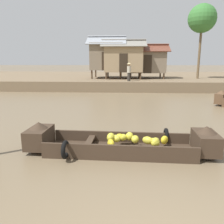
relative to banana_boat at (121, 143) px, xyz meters
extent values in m
plane|color=#726047|center=(0.71, 5.48, -0.30)|extent=(300.00, 300.00, 0.00)
cube|color=#756047|center=(0.71, 23.39, 0.16)|extent=(160.00, 20.00, 0.92)
cube|color=#3D2D21|center=(-0.03, -0.01, -0.24)|extent=(4.41, 1.43, 0.12)
cube|color=#3D2D21|center=(-0.01, 0.60, -0.01)|extent=(4.37, 0.22, 0.34)
cube|color=#3D2D21|center=(-0.05, -0.61, -0.01)|extent=(4.37, 0.22, 0.34)
cube|color=#3D2D21|center=(2.46, -0.09, 0.11)|extent=(0.65, 1.12, 0.57)
cone|color=#3D2D21|center=(2.46, -0.09, 0.49)|extent=(0.58, 0.58, 0.20)
cube|color=#3D2D21|center=(-2.53, 0.08, 0.11)|extent=(0.65, 1.12, 0.57)
cone|color=#3D2D21|center=(-2.53, 0.08, 0.49)|extent=(0.58, 0.58, 0.20)
cube|color=#3D2D21|center=(-0.97, 0.03, 0.01)|extent=(0.24, 1.17, 0.05)
torus|color=black|center=(1.45, 0.67, 0.02)|extent=(0.14, 0.52, 0.52)
torus|color=black|center=(-1.52, -0.68, 0.02)|extent=(0.14, 0.52, 0.52)
ellipsoid|color=yellow|center=(1.01, -0.14, 0.10)|extent=(0.35, 0.36, 0.27)
ellipsoid|color=yellow|center=(0.04, 0.29, 0.08)|extent=(0.36, 0.32, 0.22)
ellipsoid|color=yellow|center=(-0.03, 0.28, 0.09)|extent=(0.34, 0.28, 0.21)
ellipsoid|color=yellow|center=(-0.16, 0.09, 0.10)|extent=(0.37, 0.36, 0.23)
ellipsoid|color=yellow|center=(1.01, -0.17, 0.08)|extent=(0.34, 0.31, 0.22)
ellipsoid|color=gold|center=(0.96, -0.05, 0.07)|extent=(0.28, 0.36, 0.24)
ellipsoid|color=yellow|center=(-0.31, 0.05, 0.16)|extent=(0.30, 0.36, 0.27)
ellipsoid|color=yellow|center=(1.33, 0.25, 0.03)|extent=(0.33, 0.35, 0.27)
ellipsoid|color=gold|center=(0.79, -0.05, 0.12)|extent=(0.40, 0.36, 0.23)
ellipsoid|color=yellow|center=(-0.28, -0.33, 0.09)|extent=(0.29, 0.37, 0.27)
ellipsoid|color=yellow|center=(0.43, 0.11, 0.09)|extent=(0.26, 0.31, 0.24)
ellipsoid|color=yellow|center=(0.26, 0.36, 0.09)|extent=(0.32, 0.31, 0.27)
cube|color=brown|center=(6.08, 7.92, 0.13)|extent=(1.02, 1.10, 0.62)
cone|color=brown|center=(6.08, 7.92, 0.55)|extent=(0.79, 0.79, 0.20)
cylinder|color=#4C3826|center=(-3.30, 16.82, 1.06)|extent=(0.16, 0.16, 0.87)
cylinder|color=#4C3826|center=(-0.40, 16.82, 1.06)|extent=(0.16, 0.16, 0.87)
cylinder|color=#4C3826|center=(-3.30, 19.89, 1.06)|extent=(0.16, 0.16, 0.87)
cylinder|color=#4C3826|center=(-0.40, 19.89, 1.06)|extent=(0.16, 0.16, 0.87)
cube|color=#7A6B56|center=(-1.85, 18.35, 2.85)|extent=(3.31, 3.47, 2.71)
cube|color=#2D2319|center=(-1.85, 16.60, 2.40)|extent=(0.80, 0.04, 1.80)
cube|color=#9399A0|center=(-1.85, 17.49, 4.49)|extent=(4.01, 2.23, 1.02)
cube|color=#9399A0|center=(-1.85, 19.22, 4.49)|extent=(4.01, 2.23, 1.02)
cylinder|color=#4C3826|center=(-1.80, 16.38, 0.97)|extent=(0.16, 0.16, 0.70)
cylinder|color=#4C3826|center=(1.60, 16.38, 0.97)|extent=(0.16, 0.16, 0.70)
cylinder|color=#4C3826|center=(-1.80, 18.75, 0.97)|extent=(0.16, 0.16, 0.70)
cylinder|color=#4C3826|center=(1.60, 18.75, 0.97)|extent=(0.16, 0.16, 0.70)
cube|color=#9E8460|center=(-0.10, 17.57, 2.62)|extent=(3.80, 2.77, 2.59)
cube|color=#2D2319|center=(-0.10, 16.16, 2.22)|extent=(0.80, 0.04, 1.80)
cube|color=gray|center=(-0.10, 16.88, 4.16)|extent=(4.50, 1.88, 0.85)
cube|color=gray|center=(-0.10, 18.26, 4.16)|extent=(4.50, 1.88, 0.85)
cylinder|color=#4C3826|center=(0.65, 17.19, 0.92)|extent=(0.16, 0.16, 0.58)
cylinder|color=#4C3826|center=(4.02, 17.19, 0.92)|extent=(0.16, 0.16, 0.58)
cylinder|color=#4C3826|center=(0.65, 19.66, 0.92)|extent=(0.16, 0.16, 0.58)
cylinder|color=#4C3826|center=(4.02, 19.66, 0.92)|extent=(0.16, 0.16, 0.58)
cube|color=#7A6B56|center=(2.34, 18.42, 2.35)|extent=(3.77, 2.86, 2.27)
cube|color=#2D2319|center=(2.34, 16.97, 2.11)|extent=(0.80, 0.04, 1.80)
cube|color=brown|center=(2.34, 17.71, 3.74)|extent=(4.47, 1.92, 0.88)
cube|color=brown|center=(2.34, 19.14, 3.74)|extent=(4.47, 1.92, 0.88)
cylinder|color=brown|center=(7.66, 18.07, 3.39)|extent=(0.24, 0.24, 5.53)
sphere|color=#387533|center=(7.66, 18.07, 6.55)|extent=(2.78, 2.78, 2.78)
cylinder|color=#332D28|center=(0.43, 14.59, 1.00)|extent=(0.28, 0.28, 0.75)
cylinder|color=#B7AD99|center=(0.43, 14.59, 1.67)|extent=(0.34, 0.34, 0.60)
sphere|color=#9E7556|center=(0.43, 14.59, 2.09)|extent=(0.22, 0.22, 0.22)
cone|color=tan|center=(0.43, 14.59, 2.21)|extent=(0.44, 0.44, 0.14)
camera|label=1|loc=(0.10, -6.49, 2.41)|focal=36.56mm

